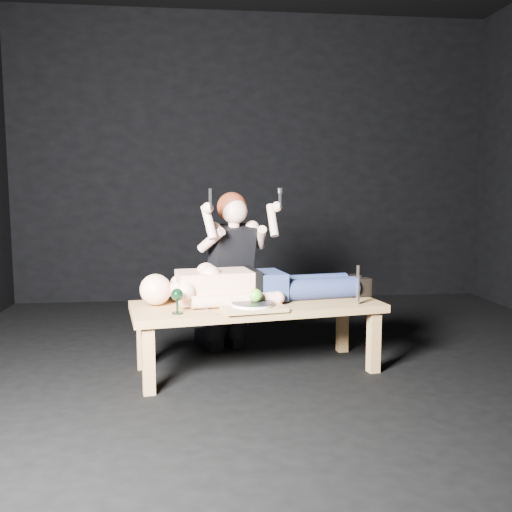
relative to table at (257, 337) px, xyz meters
name	(u,v)px	position (x,y,z in m)	size (l,w,h in m)	color
ground	(295,374)	(0.24, -0.10, -0.23)	(5.00, 5.00, 0.00)	black
back_wall	(253,159)	(0.24, 2.40, 1.27)	(5.00, 5.00, 0.00)	black
table	(257,337)	(0.00, 0.00, 0.00)	(1.60, 0.60, 0.45)	#A06E3C
lying_man	(260,281)	(0.03, 0.10, 0.35)	(1.53, 0.47, 0.25)	#F9C099
kneeling_woman	(227,270)	(-0.16, 0.48, 0.37)	(0.64, 0.71, 1.20)	black
serving_tray	(252,307)	(-0.05, -0.19, 0.24)	(0.38, 0.28, 0.02)	#A78650
plate	(252,304)	(-0.05, -0.19, 0.26)	(0.25, 0.25, 0.02)	white
apple	(256,295)	(-0.03, -0.18, 0.31)	(0.08, 0.08, 0.08)	#4A9A1E
goblet	(177,301)	(-0.50, -0.26, 0.30)	(0.07, 0.07, 0.15)	black
fork_flat	(211,311)	(-0.31, -0.22, 0.23)	(0.01, 0.17, 0.01)	#B2B2B7
knife_flat	(268,308)	(0.05, -0.17, 0.23)	(0.01, 0.17, 0.01)	#B2B2B7
spoon_flat	(258,305)	(0.00, -0.07, 0.23)	(0.01, 0.17, 0.01)	#B2B2B7
carving_knife	(358,285)	(0.64, -0.11, 0.35)	(0.03, 0.04, 0.25)	#B2B2B7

